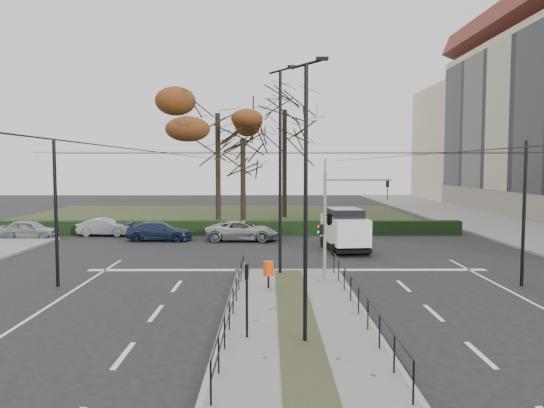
{
  "coord_description": "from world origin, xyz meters",
  "views": [
    {
      "loc": [
        -0.87,
        -19.6,
        4.98
      ],
      "look_at": [
        -0.72,
        8.33,
        2.95
      ],
      "focal_mm": 35.0,
      "sensor_mm": 36.0,
      "label": 1
    }
  ],
  "objects": [
    {
      "name": "litter_bin",
      "position": [
        -0.9,
        1.08,
        0.9
      ],
      "size": [
        0.42,
        0.42,
        1.07
      ],
      "color": "black",
      "rests_on": "median_island"
    },
    {
      "name": "rust_tree",
      "position": [
        -5.2,
        25.29,
        9.36
      ],
      "size": [
        10.5,
        10.5,
        12.19
      ],
      "color": "black",
      "rests_on": "park"
    },
    {
      "name": "traffic_light",
      "position": [
        1.77,
        2.81,
        2.82
      ],
      "size": [
        3.13,
        1.78,
        4.6
      ],
      "color": "gray",
      "rests_on": "median_island"
    },
    {
      "name": "catenary",
      "position": [
        0.0,
        1.62,
        3.42
      ],
      "size": [
        20.0,
        34.0,
        6.0
      ],
      "color": "black",
      "rests_on": "ground"
    },
    {
      "name": "bare_tree_center",
      "position": [
        0.58,
        30.61,
        9.49
      ],
      "size": [
        6.81,
        6.81,
        13.46
      ],
      "color": "black",
      "rests_on": "park"
    },
    {
      "name": "parked_car_fourth",
      "position": [
        -2.66,
        15.36,
        0.66
      ],
      "size": [
        4.84,
        2.33,
        1.33
      ],
      "primitive_type": "imported",
      "rotation": [
        0.0,
        0.0,
        1.54
      ],
      "color": "#94969A",
      "rests_on": "ground"
    },
    {
      "name": "white_van",
      "position": [
        3.55,
        11.2,
        1.29
      ],
      "size": [
        2.51,
        4.85,
        2.48
      ],
      "color": "white",
      "rests_on": "ground"
    },
    {
      "name": "parked_car_third",
      "position": [
        -8.19,
        15.43,
        0.63
      ],
      "size": [
        4.38,
        1.9,
        1.25
      ],
      "primitive_type": "imported",
      "rotation": [
        0.0,
        0.0,
        1.54
      ],
      "color": "#1D2644",
      "rests_on": "ground"
    },
    {
      "name": "streetlamp_median_near",
      "position": [
        0.14,
        -5.29,
        4.07
      ],
      "size": [
        0.65,
        0.13,
        7.73
      ],
      "color": "black",
      "rests_on": "median_island"
    },
    {
      "name": "info_panel",
      "position": [
        -1.51,
        -4.95,
        1.82
      ],
      "size": [
        0.12,
        0.56,
        2.14
      ],
      "color": "black",
      "rests_on": "median_island"
    },
    {
      "name": "hedge",
      "position": [
        -6.0,
        18.6,
        0.5
      ],
      "size": [
        38.0,
        1.0,
        1.0
      ],
      "primitive_type": "cube",
      "color": "black",
      "rests_on": "ground"
    },
    {
      "name": "median_island",
      "position": [
        0.0,
        -2.5,
        0.07
      ],
      "size": [
        4.4,
        15.0,
        0.14
      ],
      "primitive_type": "cube",
      "color": "slate",
      "rests_on": "ground"
    },
    {
      "name": "parked_car_first",
      "position": [
        -17.15,
        16.23,
        0.65
      ],
      "size": [
        3.85,
        1.58,
        1.31
      ],
      "primitive_type": "imported",
      "rotation": [
        0.0,
        0.0,
        1.56
      ],
      "color": "#94969A",
      "rests_on": "ground"
    },
    {
      "name": "park",
      "position": [
        -6.0,
        32.0,
        0.05
      ],
      "size": [
        38.0,
        26.0,
        0.1
      ],
      "primitive_type": "cube",
      "color": "#252E17",
      "rests_on": "ground"
    },
    {
      "name": "ground",
      "position": [
        0.0,
        0.0,
        0.0
      ],
      "size": [
        140.0,
        140.0,
        0.0
      ],
      "primitive_type": "plane",
      "color": "black",
      "rests_on": "ground"
    },
    {
      "name": "parked_car_second",
      "position": [
        -12.54,
        17.83,
        0.62
      ],
      "size": [
        3.83,
        1.51,
        1.24
      ],
      "primitive_type": "imported",
      "rotation": [
        0.0,
        0.0,
        1.52
      ],
      "color": "#94969A",
      "rests_on": "ground"
    },
    {
      "name": "sidewalk_east",
      "position": [
        18.0,
        22.0,
        0.07
      ],
      "size": [
        8.0,
        90.0,
        0.14
      ],
      "primitive_type": "cube",
      "color": "slate",
      "rests_on": "ground"
    },
    {
      "name": "median_railing",
      "position": [
        0.0,
        -2.6,
        0.98
      ],
      "size": [
        4.14,
        13.24,
        0.92
      ],
      "color": "black",
      "rests_on": "median_island"
    },
    {
      "name": "bare_tree_near",
      "position": [
        -3.06,
        24.7,
        6.69
      ],
      "size": [
        5.48,
        5.48,
        9.47
      ],
      "color": "black",
      "rests_on": "park"
    },
    {
      "name": "streetlamp_median_far",
      "position": [
        -0.36,
        4.03,
        4.84
      ],
      "size": [
        0.77,
        0.16,
        9.24
      ],
      "color": "black",
      "rests_on": "median_island"
    }
  ]
}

